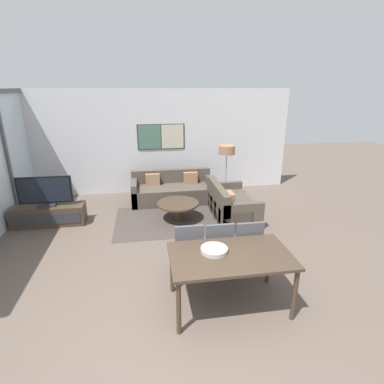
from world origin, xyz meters
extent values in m
plane|color=brown|center=(0.00, 0.00, 0.00)|extent=(24.00, 24.00, 0.00)
cube|color=silver|center=(0.00, 5.60, 1.40)|extent=(7.52, 0.06, 2.80)
cube|color=#2D2D33|center=(0.15, 5.56, 1.55)|extent=(1.28, 0.01, 0.68)
cube|color=#4C7060|center=(-0.16, 5.56, 1.55)|extent=(0.60, 0.02, 0.64)
cube|color=beige|center=(0.46, 5.56, 1.55)|extent=(0.60, 0.02, 0.64)
cube|color=#515156|center=(-3.23, 4.20, 1.40)|extent=(0.07, 0.08, 2.80)
cube|color=#473D38|center=(0.35, 3.49, 0.00)|extent=(2.78, 1.77, 0.01)
cube|color=#423326|center=(-2.43, 3.71, 0.21)|extent=(1.49, 0.45, 0.43)
cube|color=#2D2D33|center=(-2.43, 3.48, 0.21)|extent=(1.37, 0.01, 0.24)
cube|color=#2D2D33|center=(-2.43, 3.71, 0.45)|extent=(0.36, 0.20, 0.05)
cube|color=#2D2D33|center=(-2.43, 3.71, 0.52)|extent=(0.06, 0.03, 0.08)
cube|color=black|center=(-2.43, 3.71, 0.79)|extent=(1.10, 0.04, 0.58)
cube|color=black|center=(-2.43, 3.68, 0.79)|extent=(1.02, 0.01, 0.53)
cube|color=#51473D|center=(0.35, 4.64, 0.21)|extent=(2.08, 0.87, 0.42)
cube|color=#51473D|center=(0.35, 5.00, 0.39)|extent=(2.08, 0.16, 0.77)
cube|color=#51473D|center=(-0.62, 4.64, 0.30)|extent=(0.14, 0.87, 0.60)
cube|color=#51473D|center=(1.32, 4.64, 0.30)|extent=(0.14, 0.87, 0.60)
cube|color=#9E7556|center=(-0.15, 4.82, 0.57)|extent=(0.36, 0.12, 0.30)
cube|color=#9E7556|center=(0.85, 4.82, 0.57)|extent=(0.36, 0.12, 0.30)
cube|color=#51473D|center=(1.61, 3.49, 0.21)|extent=(0.87, 1.59, 0.42)
cube|color=#51473D|center=(1.26, 3.49, 0.39)|extent=(0.16, 1.59, 0.77)
cube|color=#51473D|center=(1.61, 2.77, 0.30)|extent=(0.87, 0.14, 0.60)
cube|color=#51473D|center=(1.61, 4.21, 0.30)|extent=(0.87, 0.14, 0.60)
cube|color=#9E7556|center=(1.44, 3.13, 0.57)|extent=(0.12, 0.36, 0.30)
cylinder|color=#423326|center=(0.35, 3.49, 0.01)|extent=(0.42, 0.42, 0.03)
cylinder|color=#423326|center=(0.35, 3.49, 0.19)|extent=(0.17, 0.17, 0.37)
cylinder|color=#423326|center=(0.35, 3.49, 0.39)|extent=(0.93, 0.93, 0.04)
cube|color=#423326|center=(0.71, 0.62, 0.76)|extent=(1.58, 0.92, 0.04)
cylinder|color=#423326|center=(-0.03, 0.21, 0.37)|extent=(0.06, 0.06, 0.74)
cylinder|color=#423326|center=(1.44, 0.21, 0.37)|extent=(0.06, 0.06, 0.74)
cylinder|color=#423326|center=(-0.03, 1.02, 0.37)|extent=(0.06, 0.06, 0.74)
cylinder|color=#423326|center=(1.44, 1.02, 0.37)|extent=(0.06, 0.06, 0.74)
cube|color=#4C4C51|center=(0.26, 1.40, 0.44)|extent=(0.46, 0.46, 0.06)
cube|color=#4C4C51|center=(0.26, 1.19, 0.71)|extent=(0.42, 0.05, 0.48)
cylinder|color=#423326|center=(0.06, 1.20, 0.20)|extent=(0.04, 0.04, 0.41)
cylinder|color=#423326|center=(0.46, 1.20, 0.20)|extent=(0.04, 0.04, 0.41)
cylinder|color=#423326|center=(0.06, 1.60, 0.20)|extent=(0.04, 0.04, 0.41)
cylinder|color=#423326|center=(0.46, 1.60, 0.20)|extent=(0.04, 0.04, 0.41)
cube|color=#4C4C51|center=(0.71, 1.37, 0.44)|extent=(0.46, 0.46, 0.06)
cube|color=#4C4C51|center=(0.71, 1.16, 0.71)|extent=(0.42, 0.05, 0.48)
cylinder|color=#423326|center=(0.51, 1.17, 0.20)|extent=(0.04, 0.04, 0.41)
cylinder|color=#423326|center=(0.91, 1.17, 0.20)|extent=(0.04, 0.04, 0.41)
cylinder|color=#423326|center=(0.51, 1.57, 0.20)|extent=(0.04, 0.04, 0.41)
cylinder|color=#423326|center=(0.91, 1.57, 0.20)|extent=(0.04, 0.04, 0.41)
cube|color=#4C4C51|center=(1.15, 1.35, 0.44)|extent=(0.46, 0.46, 0.06)
cube|color=#4C4C51|center=(1.15, 1.15, 0.71)|extent=(0.42, 0.05, 0.48)
cylinder|color=#423326|center=(0.95, 1.15, 0.20)|extent=(0.04, 0.04, 0.41)
cylinder|color=#423326|center=(1.35, 1.15, 0.20)|extent=(0.04, 0.04, 0.41)
cylinder|color=#423326|center=(0.95, 1.55, 0.20)|extent=(0.04, 0.04, 0.41)
cylinder|color=#423326|center=(1.35, 1.55, 0.20)|extent=(0.04, 0.04, 0.41)
cylinder|color=#B7B2A8|center=(0.51, 0.72, 0.81)|extent=(0.36, 0.36, 0.06)
torus|color=#B7B2A8|center=(0.51, 0.72, 0.83)|extent=(0.36, 0.36, 0.02)
cylinder|color=#2D2D33|center=(1.76, 4.68, 0.01)|extent=(0.28, 0.28, 0.02)
cylinder|color=#B7B7BC|center=(1.76, 4.68, 0.61)|extent=(0.03, 0.03, 1.18)
cylinder|color=#9E7556|center=(1.76, 4.68, 1.32)|extent=(0.42, 0.42, 0.22)
camera|label=1|loc=(-0.33, -2.64, 2.82)|focal=28.00mm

